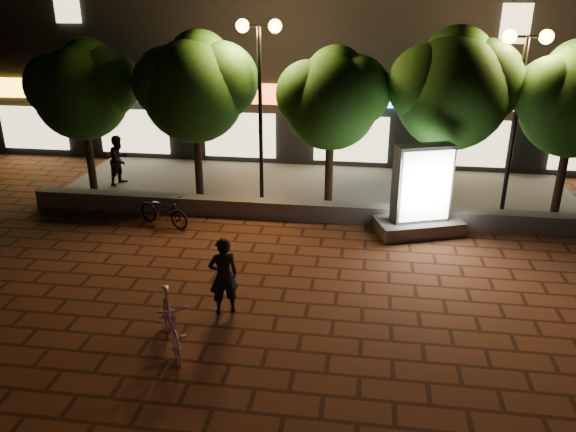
% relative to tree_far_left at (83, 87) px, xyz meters
% --- Properties ---
extents(ground, '(80.00, 80.00, 0.00)m').
position_rel_tree_far_left_xyz_m(ground, '(6.95, -5.46, -3.29)').
color(ground, '#562C1B').
rests_on(ground, ground).
extents(retaining_wall, '(16.00, 0.45, 0.50)m').
position_rel_tree_far_left_xyz_m(retaining_wall, '(6.95, -1.46, -3.04)').
color(retaining_wall, slate).
rests_on(retaining_wall, ground).
extents(sidewalk, '(16.00, 5.00, 0.08)m').
position_rel_tree_far_left_xyz_m(sidewalk, '(6.95, 1.04, -3.25)').
color(sidewalk, slate).
rests_on(sidewalk, ground).
extents(building_block, '(28.00, 8.12, 11.30)m').
position_rel_tree_far_left_xyz_m(building_block, '(6.94, 7.53, 1.70)').
color(building_block, black).
rests_on(building_block, ground).
extents(tree_far_left, '(3.36, 2.80, 4.63)m').
position_rel_tree_far_left_xyz_m(tree_far_left, '(0.00, 0.00, 0.00)').
color(tree_far_left, black).
rests_on(tree_far_left, sidewalk).
extents(tree_left, '(3.60, 3.00, 4.89)m').
position_rel_tree_far_left_xyz_m(tree_left, '(3.50, 0.00, 0.15)').
color(tree_left, black).
rests_on(tree_left, sidewalk).
extents(tree_mid, '(3.24, 2.70, 4.50)m').
position_rel_tree_far_left_xyz_m(tree_mid, '(7.50, -0.00, -0.08)').
color(tree_mid, black).
rests_on(tree_mid, sidewalk).
extents(tree_right, '(3.72, 3.10, 5.07)m').
position_rel_tree_far_left_xyz_m(tree_right, '(10.80, 0.00, 0.27)').
color(tree_right, black).
rests_on(tree_right, sidewalk).
extents(street_lamp_left, '(1.26, 0.36, 5.18)m').
position_rel_tree_far_left_xyz_m(street_lamp_left, '(5.45, -0.26, 0.74)').
color(street_lamp_left, black).
rests_on(street_lamp_left, sidewalk).
extents(street_lamp_right, '(1.26, 0.36, 4.98)m').
position_rel_tree_far_left_xyz_m(street_lamp_right, '(12.45, -0.26, 0.60)').
color(street_lamp_right, black).
rests_on(street_lamp_right, sidewalk).
extents(ad_kiosk, '(2.45, 1.79, 2.39)m').
position_rel_tree_far_left_xyz_m(ad_kiosk, '(9.98, -1.98, -2.33)').
color(ad_kiosk, slate).
rests_on(ad_kiosk, ground).
extents(scooter_pink, '(1.32, 1.85, 1.09)m').
position_rel_tree_far_left_xyz_m(scooter_pink, '(5.26, -7.91, -2.74)').
color(scooter_pink, '#BB7C9E').
rests_on(scooter_pink, ground).
extents(rider, '(0.70, 0.61, 1.62)m').
position_rel_tree_far_left_xyz_m(rider, '(5.89, -6.57, -2.48)').
color(rider, black).
rests_on(rider, ground).
extents(scooter_parked, '(1.76, 1.18, 0.88)m').
position_rel_tree_far_left_xyz_m(scooter_parked, '(3.16, -2.46, -2.85)').
color(scooter_parked, black).
rests_on(scooter_parked, ground).
extents(pedestrian, '(0.82, 0.93, 1.61)m').
position_rel_tree_far_left_xyz_m(pedestrian, '(0.62, 0.54, -2.41)').
color(pedestrian, black).
rests_on(pedestrian, sidewalk).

